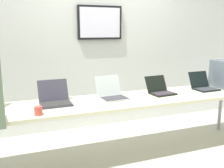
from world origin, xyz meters
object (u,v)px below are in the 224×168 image
at_px(coffee_mug, 38,111).
at_px(laptop_station_3, 160,90).
at_px(workbench, 127,102).
at_px(laptop_station_1, 55,99).
at_px(laptop_station_2, 112,93).
at_px(laptop_station_4, 203,85).

bearing_deg(coffee_mug, laptop_station_3, 12.05).
bearing_deg(coffee_mug, workbench, 13.08).
bearing_deg(workbench, laptop_station_1, 173.13).
bearing_deg(laptop_station_1, laptop_station_2, -0.51).
bearing_deg(laptop_station_4, laptop_station_3, -179.72).
relative_size(workbench, laptop_station_3, 10.26).
relative_size(laptop_station_3, laptop_station_4, 1.03).
distance_m(laptop_station_1, coffee_mug, 0.41).
xyz_separation_m(workbench, coffee_mug, (-1.08, -0.25, 0.09)).
relative_size(laptop_station_1, laptop_station_4, 1.07).
bearing_deg(laptop_station_1, laptop_station_4, -0.31).
height_order(laptop_station_1, laptop_station_4, laptop_station_1).
height_order(workbench, laptop_station_2, laptop_station_2).
bearing_deg(laptop_station_2, coffee_mug, -158.97).
bearing_deg(workbench, laptop_station_4, 4.34).
relative_size(laptop_station_4, coffee_mug, 3.93).
height_order(workbench, laptop_station_1, laptop_station_1).
relative_size(workbench, laptop_station_4, 10.56).
xyz_separation_m(workbench, laptop_station_2, (-0.17, 0.10, 0.10)).
xyz_separation_m(workbench, laptop_station_1, (-0.86, 0.10, 0.10)).
bearing_deg(laptop_station_4, workbench, -175.66).
xyz_separation_m(laptop_station_1, coffee_mug, (-0.21, -0.35, -0.01)).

